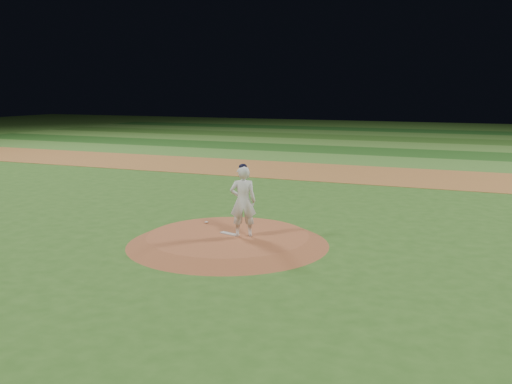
{
  "coord_description": "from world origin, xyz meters",
  "views": [
    {
      "loc": [
        6.46,
        -13.62,
        4.2
      ],
      "look_at": [
        0.0,
        2.0,
        1.1
      ],
      "focal_mm": 40.0,
      "sensor_mm": 36.0,
      "label": 1
    }
  ],
  "objects_px": {
    "pitchers_mound": "(228,239)",
    "rosin_bag": "(206,222)",
    "pitching_rubber": "(230,234)",
    "pitcher_on_mound": "(243,201)"
  },
  "relations": [
    {
      "from": "pitching_rubber",
      "to": "rosin_bag",
      "type": "xyz_separation_m",
      "value": [
        -1.19,
        0.92,
        0.01
      ]
    },
    {
      "from": "pitching_rubber",
      "to": "pitcher_on_mound",
      "type": "bearing_deg",
      "value": 10.07
    },
    {
      "from": "pitchers_mound",
      "to": "rosin_bag",
      "type": "bearing_deg",
      "value": 139.75
    },
    {
      "from": "pitching_rubber",
      "to": "pitcher_on_mound",
      "type": "height_order",
      "value": "pitcher_on_mound"
    },
    {
      "from": "pitchers_mound",
      "to": "pitching_rubber",
      "type": "relative_size",
      "value": 9.3
    },
    {
      "from": "rosin_bag",
      "to": "pitcher_on_mound",
      "type": "bearing_deg",
      "value": -30.76
    },
    {
      "from": "pitcher_on_mound",
      "to": "rosin_bag",
      "type": "bearing_deg",
      "value": 149.24
    },
    {
      "from": "pitchers_mound",
      "to": "rosin_bag",
      "type": "relative_size",
      "value": 53.07
    },
    {
      "from": "pitching_rubber",
      "to": "rosin_bag",
      "type": "relative_size",
      "value": 5.71
    },
    {
      "from": "pitchers_mound",
      "to": "pitcher_on_mound",
      "type": "relative_size",
      "value": 2.79
    }
  ]
}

